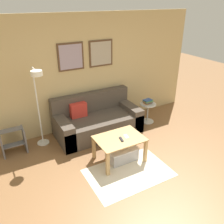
{
  "coord_description": "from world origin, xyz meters",
  "views": [
    {
      "loc": [
        -1.98,
        -1.83,
        2.8
      ],
      "look_at": [
        -0.02,
        1.69,
        0.85
      ],
      "focal_mm": 38.0,
      "sensor_mm": 36.0,
      "label": 1
    }
  ],
  "objects_px": {
    "storage_bin": "(122,153)",
    "cell_phone": "(126,136)",
    "remote_control": "(121,139)",
    "book_stack": "(148,102)",
    "coffee_table": "(119,142)",
    "step_stool": "(13,141)",
    "side_table": "(148,111)",
    "floor_lamp": "(38,96)",
    "couch": "(97,121)"
  },
  "relations": [
    {
      "from": "couch",
      "to": "step_stool",
      "type": "height_order",
      "value": "couch"
    },
    {
      "from": "floor_lamp",
      "to": "book_stack",
      "type": "bearing_deg",
      "value": -1.67
    },
    {
      "from": "coffee_table",
      "to": "side_table",
      "type": "relative_size",
      "value": 1.8
    },
    {
      "from": "side_table",
      "to": "remote_control",
      "type": "bearing_deg",
      "value": -142.81
    },
    {
      "from": "storage_bin",
      "to": "side_table",
      "type": "relative_size",
      "value": 1.17
    },
    {
      "from": "coffee_table",
      "to": "step_stool",
      "type": "height_order",
      "value": "step_stool"
    },
    {
      "from": "storage_bin",
      "to": "remote_control",
      "type": "height_order",
      "value": "remote_control"
    },
    {
      "from": "coffee_table",
      "to": "book_stack",
      "type": "distance_m",
      "value": 1.73
    },
    {
      "from": "side_table",
      "to": "cell_phone",
      "type": "relative_size",
      "value": 3.44
    },
    {
      "from": "storage_bin",
      "to": "floor_lamp",
      "type": "bearing_deg",
      "value": 136.95
    },
    {
      "from": "couch",
      "to": "cell_phone",
      "type": "bearing_deg",
      "value": -87.44
    },
    {
      "from": "book_stack",
      "to": "side_table",
      "type": "bearing_deg",
      "value": -67.53
    },
    {
      "from": "couch",
      "to": "step_stool",
      "type": "relative_size",
      "value": 3.84
    },
    {
      "from": "coffee_table",
      "to": "step_stool",
      "type": "xyz_separation_m",
      "value": [
        -1.7,
        1.23,
        -0.13
      ]
    },
    {
      "from": "book_stack",
      "to": "storage_bin",
      "type": "bearing_deg",
      "value": -142.74
    },
    {
      "from": "couch",
      "to": "remote_control",
      "type": "xyz_separation_m",
      "value": [
        -0.08,
        -1.21,
        0.2
      ]
    },
    {
      "from": "couch",
      "to": "remote_control",
      "type": "distance_m",
      "value": 1.23
    },
    {
      "from": "side_table",
      "to": "remote_control",
      "type": "height_order",
      "value": "remote_control"
    },
    {
      "from": "side_table",
      "to": "step_stool",
      "type": "distance_m",
      "value": 3.11
    },
    {
      "from": "storage_bin",
      "to": "side_table",
      "type": "bearing_deg",
      "value": 36.72
    },
    {
      "from": "floor_lamp",
      "to": "step_stool",
      "type": "bearing_deg",
      "value": 165.45
    },
    {
      "from": "cell_phone",
      "to": "step_stool",
      "type": "relative_size",
      "value": 0.29
    },
    {
      "from": "coffee_table",
      "to": "remote_control",
      "type": "relative_size",
      "value": 5.8
    },
    {
      "from": "coffee_table",
      "to": "remote_control",
      "type": "distance_m",
      "value": 0.12
    },
    {
      "from": "side_table",
      "to": "cell_phone",
      "type": "bearing_deg",
      "value": -141.23
    },
    {
      "from": "book_stack",
      "to": "cell_phone",
      "type": "bearing_deg",
      "value": -140.68
    },
    {
      "from": "cell_phone",
      "to": "step_stool",
      "type": "bearing_deg",
      "value": 156.69
    },
    {
      "from": "storage_bin",
      "to": "step_stool",
      "type": "height_order",
      "value": "step_stool"
    },
    {
      "from": "side_table",
      "to": "book_stack",
      "type": "xyz_separation_m",
      "value": [
        -0.01,
        0.02,
        0.25
      ]
    },
    {
      "from": "floor_lamp",
      "to": "cell_phone",
      "type": "bearing_deg",
      "value": -41.38
    },
    {
      "from": "side_table",
      "to": "coffee_table",
      "type": "bearing_deg",
      "value": -144.57
    },
    {
      "from": "book_stack",
      "to": "step_stool",
      "type": "bearing_deg",
      "value": 175.88
    },
    {
      "from": "storage_bin",
      "to": "floor_lamp",
      "type": "distance_m",
      "value": 1.9
    },
    {
      "from": "couch",
      "to": "book_stack",
      "type": "height_order",
      "value": "couch"
    },
    {
      "from": "storage_bin",
      "to": "cell_phone",
      "type": "height_order",
      "value": "cell_phone"
    },
    {
      "from": "coffee_table",
      "to": "floor_lamp",
      "type": "relative_size",
      "value": 0.52
    },
    {
      "from": "floor_lamp",
      "to": "step_stool",
      "type": "distance_m",
      "value": 1.06
    },
    {
      "from": "coffee_table",
      "to": "step_stool",
      "type": "distance_m",
      "value": 2.11
    },
    {
      "from": "cell_phone",
      "to": "couch",
      "type": "bearing_deg",
      "value": 103.7
    },
    {
      "from": "side_table",
      "to": "remote_control",
      "type": "distance_m",
      "value": 1.77
    },
    {
      "from": "remote_control",
      "to": "cell_phone",
      "type": "xyz_separation_m",
      "value": [
        0.14,
        0.05,
        -0.01
      ]
    },
    {
      "from": "side_table",
      "to": "book_stack",
      "type": "distance_m",
      "value": 0.25
    },
    {
      "from": "floor_lamp",
      "to": "step_stool",
      "type": "height_order",
      "value": "floor_lamp"
    },
    {
      "from": "storage_bin",
      "to": "book_stack",
      "type": "height_order",
      "value": "book_stack"
    },
    {
      "from": "floor_lamp",
      "to": "cell_phone",
      "type": "distance_m",
      "value": 1.8
    },
    {
      "from": "floor_lamp",
      "to": "remote_control",
      "type": "distance_m",
      "value": 1.74
    },
    {
      "from": "couch",
      "to": "coffee_table",
      "type": "xyz_separation_m",
      "value": [
        -0.08,
        -1.14,
        0.1
      ]
    },
    {
      "from": "couch",
      "to": "side_table",
      "type": "xyz_separation_m",
      "value": [
        1.32,
        -0.14,
        -0.0
      ]
    },
    {
      "from": "book_stack",
      "to": "step_stool",
      "type": "xyz_separation_m",
      "value": [
        -3.09,
        0.22,
        -0.27
      ]
    },
    {
      "from": "floor_lamp",
      "to": "step_stool",
      "type": "relative_size",
      "value": 3.43
    }
  ]
}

